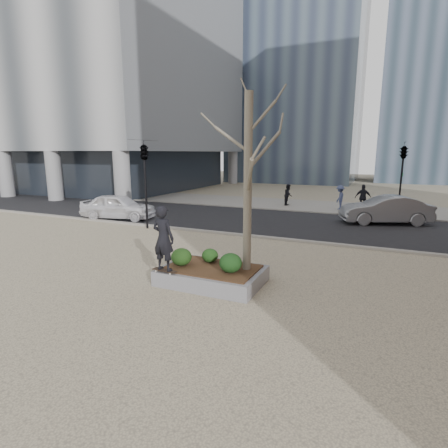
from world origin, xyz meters
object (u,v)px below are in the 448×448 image
at_px(skateboarder, 163,238).
at_px(police_car, 118,206).
at_px(skateboard, 165,271).
at_px(planter, 212,276).

bearing_deg(skateboarder, police_car, -38.63).
height_order(skateboard, police_car, police_car).
bearing_deg(police_car, skateboarder, -145.47).
xyz_separation_m(skateboard, skateboarder, (0.00, 0.00, 0.98)).
height_order(skateboarder, police_car, skateboarder).
distance_m(skateboarder, police_car, 11.60).
bearing_deg(planter, skateboarder, -141.34).
distance_m(planter, skateboarder, 1.88).
height_order(planter, police_car, police_car).
relative_size(skateboard, police_car, 0.18).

